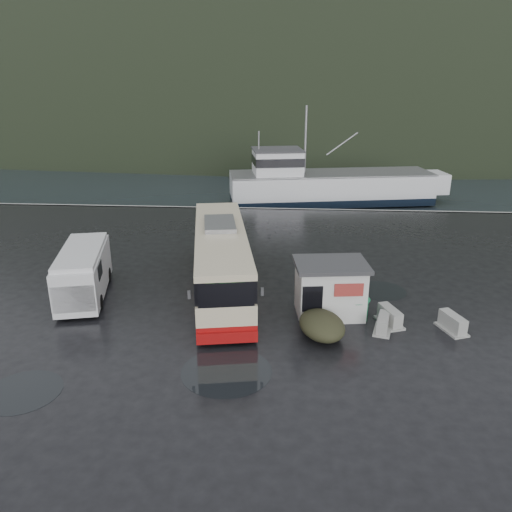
# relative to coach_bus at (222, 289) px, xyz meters

# --- Properties ---
(ground) EXTENTS (160.00, 160.00, 0.00)m
(ground) POSITION_rel_coach_bus_xyz_m (0.55, -1.77, 0.00)
(ground) COLOR black
(ground) RESTS_ON ground
(harbor_water) EXTENTS (300.00, 180.00, 0.02)m
(harbor_water) POSITION_rel_coach_bus_xyz_m (0.55, 108.23, 0.00)
(harbor_water) COLOR black
(harbor_water) RESTS_ON ground
(quay_edge) EXTENTS (160.00, 0.60, 1.50)m
(quay_edge) POSITION_rel_coach_bus_xyz_m (0.55, 18.23, 0.00)
(quay_edge) COLOR #999993
(quay_edge) RESTS_ON ground
(headland) EXTENTS (780.00, 540.00, 570.00)m
(headland) POSITION_rel_coach_bus_xyz_m (10.55, 248.23, 0.00)
(headland) COLOR black
(headland) RESTS_ON ground
(coach_bus) EXTENTS (5.40, 13.35, 3.68)m
(coach_bus) POSITION_rel_coach_bus_xyz_m (0.00, 0.00, 0.00)
(coach_bus) COLOR beige
(coach_bus) RESTS_ON ground
(white_van) EXTENTS (3.67, 6.84, 2.72)m
(white_van) POSITION_rel_coach_bus_xyz_m (-7.30, -1.43, 0.00)
(white_van) COLOR silver
(white_van) RESTS_ON ground
(waste_bin_left) EXTENTS (1.05, 1.05, 1.39)m
(waste_bin_left) POSITION_rel_coach_bus_xyz_m (5.69, -3.22, 0.00)
(waste_bin_left) COLOR #136D40
(waste_bin_left) RESTS_ON ground
(waste_bin_right) EXTENTS (1.21, 1.21, 1.48)m
(waste_bin_right) POSITION_rel_coach_bus_xyz_m (7.06, -3.04, 0.00)
(waste_bin_right) COLOR #136D40
(waste_bin_right) RESTS_ON ground
(dome_tent) EXTENTS (2.75, 3.28, 1.10)m
(dome_tent) POSITION_rel_coach_bus_xyz_m (5.33, -5.05, 0.00)
(dome_tent) COLOR #2F301C
(dome_tent) RESTS_ON ground
(ticket_kiosk) EXTENTS (3.85, 3.10, 2.77)m
(ticket_kiosk) POSITION_rel_coach_bus_xyz_m (5.82, -2.71, 0.00)
(ticket_kiosk) COLOR silver
(ticket_kiosk) RESTS_ON ground
(jersey_barrier_a) EXTENTS (1.15, 1.69, 0.77)m
(jersey_barrier_a) POSITION_rel_coach_bus_xyz_m (8.25, -4.34, 0.00)
(jersey_barrier_a) COLOR #999993
(jersey_barrier_a) RESTS_ON ground
(jersey_barrier_b) EXTENTS (1.33, 1.82, 0.82)m
(jersey_barrier_b) POSITION_rel_coach_bus_xyz_m (11.51, -4.10, 0.00)
(jersey_barrier_b) COLOR #999993
(jersey_barrier_b) RESTS_ON ground
(jersey_barrier_c) EXTENTS (1.34, 1.84, 0.83)m
(jersey_barrier_c) POSITION_rel_coach_bus_xyz_m (8.69, -3.62, 0.00)
(jersey_barrier_c) COLOR #999993
(jersey_barrier_c) RESTS_ON ground
(fishing_trawler) EXTENTS (25.35, 9.78, 9.91)m
(fishing_trawler) POSITION_rel_coach_bus_xyz_m (7.96, 26.49, 0.00)
(fishing_trawler) COLOR silver
(fishing_trawler) RESTS_ON ground
(puddles) EXTENTS (18.12, 13.44, 0.01)m
(puddles) POSITION_rel_coach_bus_xyz_m (1.04, -6.69, 0.01)
(puddles) COLOR black
(puddles) RESTS_ON ground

